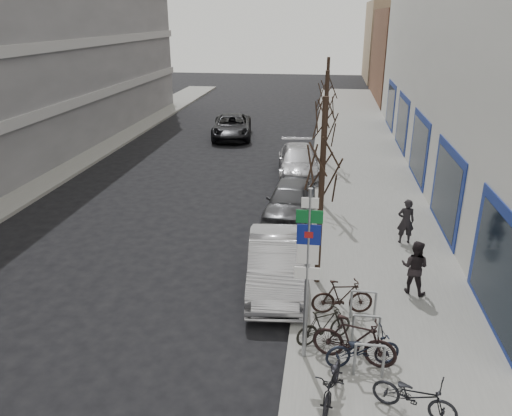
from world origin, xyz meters
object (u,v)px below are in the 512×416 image
(tree_mid, at_px, (326,108))
(lane_car, at_px, (232,126))
(tree_near, at_px, (323,150))
(parked_car_front, at_px, (276,264))
(bike_near_right, at_px, (354,340))
(pedestrian_far, at_px, (415,267))
(tree_far, at_px, (327,86))
(bike_mid_curb, at_px, (363,346))
(meter_front, at_px, (301,265))
(bike_mid_inner, at_px, (324,325))
(parked_car_mid, at_px, (290,200))
(parked_car_back, at_px, (299,161))
(highway_sign_pole, at_px, (308,266))
(meter_mid, at_px, (309,198))
(meter_back, at_px, (314,160))
(bike_far_curb, at_px, (415,393))
(bike_far_inner, at_px, (342,297))
(bike_rack, at_px, (366,327))
(pedestrian_near, at_px, (406,221))
(bike_near_left, at_px, (333,380))

(tree_mid, height_order, lane_car, tree_mid)
(tree_near, distance_m, lane_car, 19.65)
(parked_car_front, height_order, lane_car, parked_car_front)
(bike_near_right, distance_m, pedestrian_far, 3.76)
(tree_far, xyz_separation_m, bike_mid_curb, (1.09, -16.65, -3.44))
(meter_front, xyz_separation_m, bike_mid_inner, (0.68, -2.39, -0.32))
(parked_car_mid, bearing_deg, parked_car_back, 94.69)
(highway_sign_pole, xyz_separation_m, meter_mid, (-0.25, 8.51, -1.54))
(meter_back, height_order, parked_car_back, parked_car_back)
(bike_mid_inner, xyz_separation_m, bike_far_curb, (1.77, -2.08, 0.05))
(meter_back, distance_m, parked_car_back, 0.83)
(tree_mid, distance_m, pedestrian_far, 7.91)
(bike_far_curb, bearing_deg, lane_car, 39.79)
(bike_mid_curb, bearing_deg, bike_far_inner, -4.20)
(bike_far_curb, bearing_deg, tree_far, 27.28)
(tree_mid, distance_m, tree_far, 6.50)
(highway_sign_pole, relative_size, tree_far, 0.76)
(meter_front, bearing_deg, bike_far_inner, -44.21)
(bike_rack, distance_m, meter_mid, 8.07)
(meter_mid, relative_size, lane_car, 0.24)
(bike_far_inner, relative_size, pedestrian_far, 1.02)
(bike_far_inner, distance_m, parked_car_front, 2.34)
(meter_back, distance_m, pedestrian_far, 11.18)
(bike_rack, xyz_separation_m, meter_front, (-1.65, 2.40, 0.26))
(parked_car_back, bearing_deg, pedestrian_near, -67.92)
(bike_far_curb, height_order, parked_car_back, parked_car_back)
(meter_front, distance_m, parked_car_mid, 5.75)
(meter_front, xyz_separation_m, parked_car_back, (-0.75, 11.29, -0.20))
(bike_rack, xyz_separation_m, meter_back, (-1.65, 13.40, 0.26))
(highway_sign_pole, bearing_deg, meter_front, 94.75)
(tree_near, bearing_deg, bike_mid_curb, -73.43)
(bike_far_curb, height_order, pedestrian_far, pedestrian_far)
(meter_mid, relative_size, bike_far_curb, 0.78)
(tree_mid, relative_size, pedestrian_near, 3.50)
(highway_sign_pole, relative_size, parked_car_back, 0.85)
(tree_far, relative_size, parked_car_mid, 1.31)
(highway_sign_pole, bearing_deg, lane_car, 104.78)
(highway_sign_pole, relative_size, bike_mid_inner, 2.83)
(bike_near_left, xyz_separation_m, bike_far_inner, (0.25, 3.21, 0.01))
(bike_rack, xyz_separation_m, pedestrian_far, (1.46, 2.66, 0.28))
(bike_mid_inner, relative_size, bike_far_inner, 0.92)
(parked_car_front, bearing_deg, pedestrian_near, 33.18)
(meter_mid, distance_m, bike_mid_curb, 8.79)
(highway_sign_pole, distance_m, bike_far_curb, 3.20)
(bike_rack, height_order, bike_near_left, bike_near_left)
(tree_mid, height_order, parked_car_front, tree_mid)
(bike_near_left, bearing_deg, tree_far, 102.59)
(bike_near_right, bearing_deg, bike_near_left, 173.43)
(highway_sign_pole, bearing_deg, pedestrian_far, 48.81)
(bike_far_inner, height_order, pedestrian_far, pedestrian_far)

